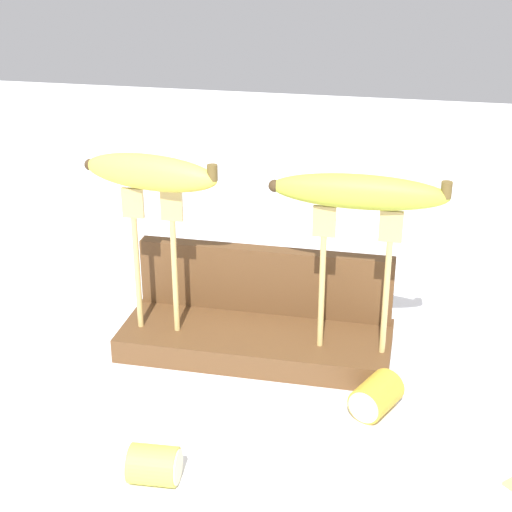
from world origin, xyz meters
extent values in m
plane|color=silver|center=(0.00, 0.00, 0.00)|extent=(3.00, 3.00, 0.00)
cube|color=brown|center=(0.00, 0.00, 0.02)|extent=(0.33, 0.13, 0.03)
cube|color=brown|center=(0.00, 0.05, 0.07)|extent=(0.33, 0.02, 0.09)
cylinder|color=tan|center=(-0.14, -0.02, 0.10)|extent=(0.01, 0.01, 0.15)
cube|color=tan|center=(-0.14, -0.02, 0.19)|extent=(0.03, 0.00, 0.04)
cylinder|color=tan|center=(-0.10, -0.02, 0.10)|extent=(0.01, 0.01, 0.15)
cube|color=tan|center=(-0.10, -0.02, 0.19)|extent=(0.03, 0.00, 0.04)
cylinder|color=tan|center=(0.08, -0.02, 0.10)|extent=(0.01, 0.01, 0.14)
cube|color=tan|center=(0.08, -0.02, 0.19)|extent=(0.03, 0.00, 0.04)
cylinder|color=tan|center=(0.16, -0.02, 0.10)|extent=(0.01, 0.01, 0.14)
cube|color=tan|center=(0.16, -0.02, 0.19)|extent=(0.03, 0.00, 0.04)
ellipsoid|color=#DBD147|center=(-0.12, -0.02, 0.23)|extent=(0.17, 0.07, 0.04)
cylinder|color=brown|center=(-0.04, -0.03, 0.24)|extent=(0.01, 0.01, 0.02)
sphere|color=#3F2D19|center=(-0.20, -0.01, 0.23)|extent=(0.01, 0.01, 0.01)
ellipsoid|color=#B2C138|center=(0.12, -0.02, 0.23)|extent=(0.20, 0.04, 0.04)
cylinder|color=brown|center=(0.21, -0.02, 0.24)|extent=(0.01, 0.01, 0.02)
sphere|color=#3F2D19|center=(0.03, -0.02, 0.23)|extent=(0.01, 0.01, 0.01)
cylinder|color=#DBD147|center=(-0.04, -0.26, 0.02)|extent=(0.05, 0.04, 0.04)
cylinder|color=beige|center=(-0.02, -0.26, 0.02)|extent=(0.01, 0.03, 0.03)
cylinder|color=gold|center=(0.16, -0.10, 0.02)|extent=(0.06, 0.07, 0.04)
cylinder|color=beige|center=(0.14, -0.12, 0.02)|extent=(0.03, 0.02, 0.04)
camera|label=1|loc=(0.18, -0.84, 0.51)|focal=55.39mm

